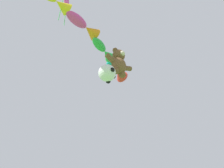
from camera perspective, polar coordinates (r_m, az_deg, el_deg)
The scene contains 5 objects.
teddy_bear_kite at distance 13.45m, azimuth 1.58°, elevation 4.93°, with size 1.82×0.80×1.85m.
soccer_ball_kite at distance 12.17m, azimuth -1.10°, elevation 2.48°, with size 0.95×0.94×0.87m.
fish_kite_teal at distance 16.20m, azimuth 1.02°, elevation 3.06°, with size 1.89×1.23×0.82m.
fish_kite_emerald at distance 14.75m, azimuth -2.00°, elevation 7.83°, with size 1.89×1.14×0.65m.
fish_kite_magenta at distance 14.42m, azimuth -6.47°, elevation 13.12°, with size 2.22×0.97×0.77m.
Camera 1 is at (-4.16, -3.62, 1.36)m, focal length 40.00 mm.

